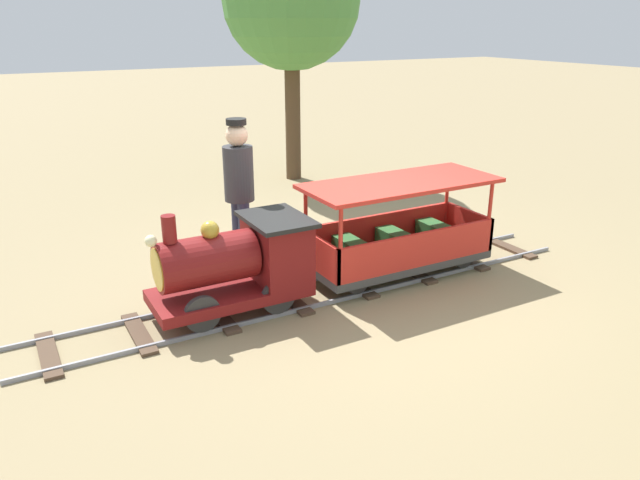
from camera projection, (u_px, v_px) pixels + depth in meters
name	position (u px, v px, depth m)	size (l,w,h in m)	color
ground_plane	(361.00, 283.00, 6.14)	(60.00, 60.00, 0.00)	#8C7A56
track	(322.00, 291.00, 5.93)	(0.78, 5.70, 0.04)	gray
locomotive	(239.00, 263.00, 5.38)	(0.74, 1.44, 0.97)	maroon
passenger_car	(399.00, 237.00, 6.20)	(0.84, 2.00, 0.97)	#3F3F3F
conductor_person	(239.00, 185.00, 6.06)	(0.30, 0.30, 1.62)	#282D47
oak_tree_far	(291.00, 1.00, 9.27)	(2.14, 2.14, 3.89)	#4C3823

